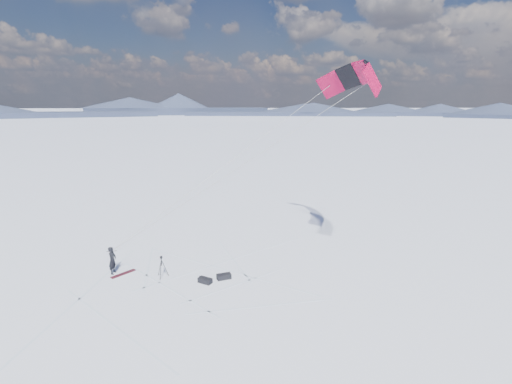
{
  "coord_description": "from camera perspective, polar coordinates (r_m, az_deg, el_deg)",
  "views": [
    {
      "loc": [
        3.54,
        -19.04,
        9.48
      ],
      "look_at": [
        5.96,
        2.01,
        4.44
      ],
      "focal_mm": 26.0,
      "sensor_mm": 36.0,
      "label": 1
    }
  ],
  "objects": [
    {
      "name": "ground",
      "position": [
        21.56,
        -15.74,
        -13.25
      ],
      "size": [
        1800.0,
        1800.0,
        0.0
      ],
      "primitive_type": "plane",
      "color": "white"
    },
    {
      "name": "horizon_hills",
      "position": [
        20.48,
        -16.24,
        -6.16
      ],
      "size": [
        704.47,
        706.88,
        8.0
      ],
      "color": "#1F273F",
      "rests_on": "ground"
    },
    {
      "name": "snow_tracks",
      "position": [
        21.03,
        -17.61,
        -14.08
      ],
      "size": [
        17.62,
        14.39,
        0.01
      ],
      "color": "silver",
      "rests_on": "ground"
    },
    {
      "name": "snowkiter",
      "position": [
        23.32,
        -21.05,
        -11.57
      ],
      "size": [
        0.49,
        0.65,
        1.6
      ],
      "primitive_type": "imported",
      "rotation": [
        0.0,
        0.0,
        1.37
      ],
      "color": "black",
      "rests_on": "ground"
    },
    {
      "name": "snowboard",
      "position": [
        23.0,
        -19.75,
        -11.75
      ],
      "size": [
        1.26,
        1.2,
        0.04
      ],
      "primitive_type": "cube",
      "rotation": [
        0.0,
        0.0,
        0.75
      ],
      "color": "maroon",
      "rests_on": "ground"
    },
    {
      "name": "tripod",
      "position": [
        21.69,
        -14.32,
        -10.63
      ],
      "size": [
        0.64,
        0.64,
        1.25
      ],
      "rotation": [
        0.0,
        0.0,
        0.28
      ],
      "color": "black",
      "rests_on": "ground"
    },
    {
      "name": "gear_bag_a",
      "position": [
        21.18,
        -4.97,
        -12.8
      ],
      "size": [
        0.85,
        0.54,
        0.35
      ],
      "rotation": [
        0.0,
        0.0,
        0.23
      ],
      "color": "black",
      "rests_on": "ground"
    },
    {
      "name": "gear_bag_b",
      "position": [
        20.87,
        -7.85,
        -13.31
      ],
      "size": [
        0.83,
        0.73,
        0.34
      ],
      "rotation": [
        0.0,
        0.0,
        -0.61
      ],
      "color": "black",
      "rests_on": "ground"
    },
    {
      "name": "power_kite",
      "position": [
        23.16,
        14.91,
        16.49
      ],
      "size": [
        15.44,
        6.71,
        10.56
      ],
      "color": "#B00936",
      "rests_on": "ground"
    }
  ]
}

